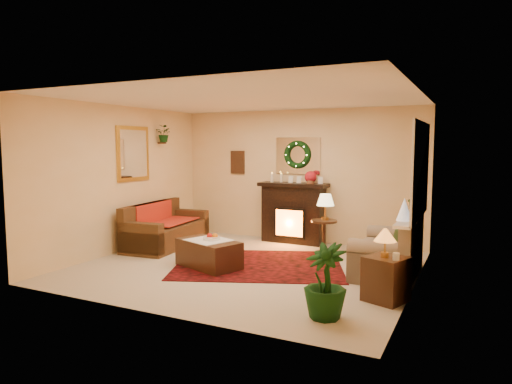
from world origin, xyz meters
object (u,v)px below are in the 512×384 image
at_px(sofa, 167,224).
at_px(end_table_square, 386,279).
at_px(side_table_round, 324,235).
at_px(fireplace, 293,215).
at_px(coffee_table, 209,254).
at_px(loveseat, 387,246).

relative_size(sofa, end_table_square, 3.46).
bearing_deg(sofa, end_table_square, -22.85).
distance_m(sofa, end_table_square, 4.51).
height_order(sofa, end_table_square, sofa).
xyz_separation_m(side_table_round, end_table_square, (1.44, -2.06, -0.05)).
distance_m(fireplace, coffee_table, 2.40).
bearing_deg(coffee_table, sofa, 167.94).
bearing_deg(side_table_round, loveseat, -34.65).
distance_m(sofa, side_table_round, 2.95).
height_order(fireplace, loveseat, fireplace).
relative_size(fireplace, end_table_square, 2.20).
relative_size(loveseat, coffee_table, 1.42).
bearing_deg(side_table_round, sofa, -165.69).
distance_m(side_table_round, end_table_square, 2.52).
xyz_separation_m(side_table_round, coffee_table, (-1.32, -1.69, -0.12)).
distance_m(loveseat, coffee_table, 2.71).
bearing_deg(fireplace, coffee_table, -101.01).
bearing_deg(side_table_round, fireplace, 142.50).
xyz_separation_m(fireplace, side_table_round, (0.83, -0.63, -0.23)).
distance_m(fireplace, end_table_square, 3.54).
relative_size(side_table_round, coffee_table, 0.58).
height_order(fireplace, coffee_table, fireplace).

